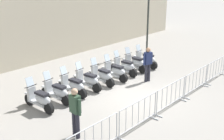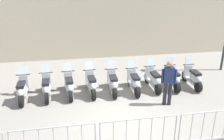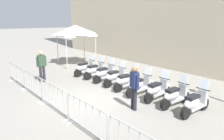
% 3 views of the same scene
% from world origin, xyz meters
% --- Properties ---
extents(ground_plane, '(120.00, 120.00, 0.00)m').
position_xyz_m(ground_plane, '(0.00, 0.00, 0.00)').
color(ground_plane, gray).
extents(motorcycle_0, '(0.71, 1.71, 1.24)m').
position_xyz_m(motorcycle_0, '(-3.90, 1.30, 0.45)').
color(motorcycle_0, black).
rests_on(motorcycle_0, ground).
extents(motorcycle_1, '(0.73, 1.70, 1.24)m').
position_xyz_m(motorcycle_1, '(-3.03, 1.54, 0.45)').
color(motorcycle_1, black).
rests_on(motorcycle_1, ground).
extents(motorcycle_2, '(0.74, 1.70, 1.24)m').
position_xyz_m(motorcycle_2, '(-2.15, 1.72, 0.45)').
color(motorcycle_2, black).
rests_on(motorcycle_2, ground).
extents(motorcycle_3, '(0.73, 1.70, 1.24)m').
position_xyz_m(motorcycle_3, '(-1.27, 1.89, 0.45)').
color(motorcycle_3, black).
rests_on(motorcycle_3, ground).
extents(motorcycle_4, '(0.63, 1.72, 1.24)m').
position_xyz_m(motorcycle_4, '(-0.38, 2.01, 0.45)').
color(motorcycle_4, black).
rests_on(motorcycle_4, ground).
extents(motorcycle_5, '(0.65, 1.72, 1.24)m').
position_xyz_m(motorcycle_5, '(0.51, 2.12, 0.45)').
color(motorcycle_5, black).
rests_on(motorcycle_5, ground).
extents(motorcycle_6, '(0.70, 1.71, 1.24)m').
position_xyz_m(motorcycle_6, '(1.37, 2.41, 0.45)').
color(motorcycle_6, black).
rests_on(motorcycle_6, ground).
extents(motorcycle_7, '(0.60, 1.72, 1.24)m').
position_xyz_m(motorcycle_7, '(2.25, 2.57, 0.45)').
color(motorcycle_7, black).
rests_on(motorcycle_7, ground).
extents(motorcycle_8, '(0.64, 1.72, 1.24)m').
position_xyz_m(motorcycle_8, '(3.15, 2.66, 0.45)').
color(motorcycle_8, black).
rests_on(motorcycle_8, ground).
extents(barrier_segment_2, '(2.05, 0.79, 1.07)m').
position_xyz_m(barrier_segment_2, '(0.33, -1.72, 0.52)').
color(barrier_segment_2, '#B2B5B7').
rests_on(barrier_segment_2, ground).
extents(barrier_segment_3, '(2.05, 0.79, 1.07)m').
position_xyz_m(barrier_segment_3, '(2.46, -1.32, 0.52)').
color(barrier_segment_3, '#B2B5B7').
rests_on(barrier_segment_3, ground).
extents(officer_mid_plaza, '(0.55, 0.26, 1.73)m').
position_xyz_m(officer_mid_plaza, '(1.67, 1.00, 0.98)').
color(officer_mid_plaza, '#23232D').
rests_on(officer_mid_plaza, ground).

